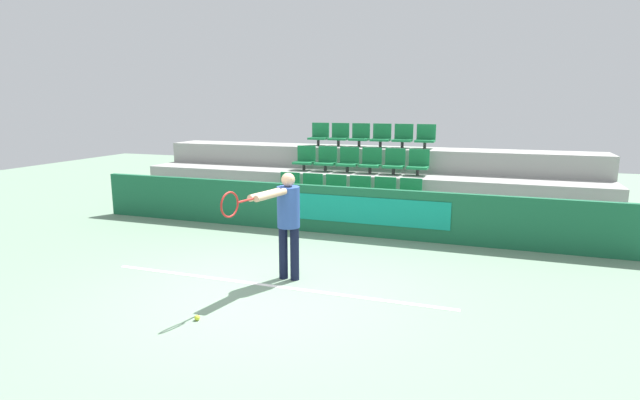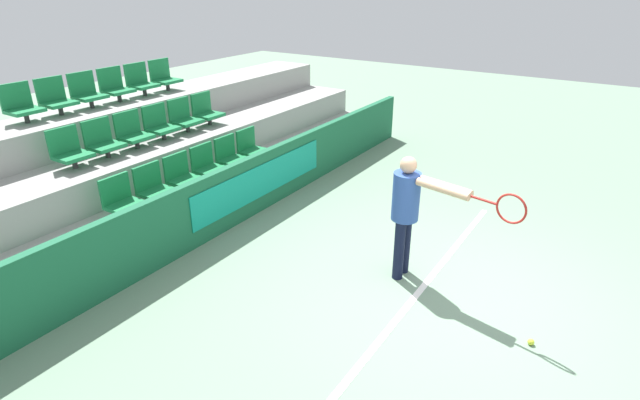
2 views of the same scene
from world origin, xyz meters
name	(u,v)px [view 2 (image 2 of 2)]	position (x,y,z in m)	size (l,w,h in m)	color
ground_plane	(450,297)	(0.00, 0.00, 0.00)	(30.00, 30.00, 0.00)	gray
court_baseline	(422,287)	(0.00, 0.34, 0.00)	(5.17, 0.08, 0.01)	white
barrier_wall	(231,196)	(0.01, 3.40, 0.47)	(10.82, 0.14, 0.94)	#19603D
bleacher_tier_front	(204,201)	(0.00, 3.99, 0.25)	(10.42, 1.01, 0.50)	#9E9E99
bleacher_tier_middle	(158,173)	(0.00, 4.99, 0.50)	(10.42, 1.01, 1.00)	#9E9E99
bleacher_tier_back	(116,148)	(0.00, 6.00, 0.75)	(10.42, 1.01, 1.49)	#9E9E99
stadium_chair_0	(121,199)	(-1.32, 4.11, 0.75)	(0.44, 0.39, 0.56)	#333333
stadium_chair_1	(153,186)	(-0.79, 4.11, 0.75)	(0.44, 0.39, 0.56)	#333333
stadium_chair_2	(182,175)	(-0.26, 4.11, 0.75)	(0.44, 0.39, 0.56)	#333333
stadium_chair_3	(207,164)	(0.26, 4.11, 0.75)	(0.44, 0.39, 0.56)	#333333
stadium_chair_4	(230,155)	(0.79, 4.11, 0.75)	(0.44, 0.39, 0.56)	#333333
stadium_chair_5	(251,147)	(1.32, 4.11, 0.75)	(0.44, 0.39, 0.56)	#333333
stadium_chair_6	(69,150)	(-1.32, 5.12, 1.25)	(0.44, 0.39, 0.56)	#333333
stadium_chair_7	(102,140)	(-0.79, 5.12, 1.25)	(0.44, 0.39, 0.56)	#333333
stadium_chair_8	(132,132)	(-0.26, 5.12, 1.25)	(0.44, 0.39, 0.56)	#333333
stadium_chair_9	(159,124)	(0.26, 5.12, 1.25)	(0.44, 0.39, 0.56)	#333333
stadium_chair_10	(184,117)	(0.79, 5.12, 1.25)	(0.44, 0.39, 0.56)	#333333
stadium_chair_11	(206,110)	(1.32, 5.12, 1.25)	(0.44, 0.39, 0.56)	#333333
stadium_chair_12	(21,105)	(-1.32, 6.12, 1.75)	(0.44, 0.39, 0.56)	#333333
stadium_chair_13	(56,98)	(-0.79, 6.12, 1.75)	(0.44, 0.39, 0.56)	#333333
stadium_chair_14	(87,92)	(-0.26, 6.12, 1.75)	(0.44, 0.39, 0.56)	#333333
stadium_chair_15	(115,86)	(0.26, 6.12, 1.75)	(0.44, 0.39, 0.56)	#333333
stadium_chair_16	(141,81)	(0.79, 6.12, 1.75)	(0.44, 0.39, 0.56)	#333333
stadium_chair_17	(164,76)	(1.32, 6.12, 1.75)	(0.44, 0.39, 0.56)	#333333
tennis_player	(411,207)	(0.11, 0.62, 0.97)	(0.46, 1.55, 1.57)	black
tennis_ball	(531,342)	(-0.35, -0.98, 0.03)	(0.07, 0.07, 0.07)	#CCDB33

